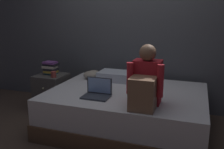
% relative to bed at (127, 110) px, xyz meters
% --- Properties ---
extents(ground_plane, '(8.00, 8.00, 0.00)m').
position_rel_bed_xyz_m(ground_plane, '(-0.20, -0.30, -0.26)').
color(ground_plane, '#47382D').
extents(wall_back, '(5.60, 0.10, 2.70)m').
position_rel_bed_xyz_m(wall_back, '(-0.20, 0.90, 1.09)').
color(wall_back, '#4C4F54').
rests_on(wall_back, ground_plane).
extents(bed, '(2.00, 1.50, 0.52)m').
position_rel_bed_xyz_m(bed, '(0.00, 0.00, 0.00)').
color(bed, brown).
rests_on(bed, ground_plane).
extents(nightstand, '(0.44, 0.46, 0.57)m').
position_rel_bed_xyz_m(nightstand, '(-1.30, 0.25, 0.03)').
color(nightstand, '#474442').
rests_on(nightstand, ground_plane).
extents(person_sitting, '(0.39, 0.44, 0.66)m').
position_rel_bed_xyz_m(person_sitting, '(0.33, -0.44, 0.51)').
color(person_sitting, '#B21E28').
rests_on(person_sitting, bed).
extents(laptop, '(0.32, 0.23, 0.22)m').
position_rel_bed_xyz_m(laptop, '(-0.27, -0.34, 0.32)').
color(laptop, '#333842').
rests_on(laptop, bed).
extents(pillow, '(0.56, 0.36, 0.13)m').
position_rel_bed_xyz_m(pillow, '(-0.27, 0.45, 0.33)').
color(pillow, silver).
rests_on(pillow, bed).
extents(book_stack, '(0.22, 0.18, 0.20)m').
position_rel_bed_xyz_m(book_stack, '(-1.31, 0.28, 0.42)').
color(book_stack, teal).
rests_on(book_stack, nightstand).
extents(mug, '(0.08, 0.08, 0.09)m').
position_rel_bed_xyz_m(mug, '(-1.17, 0.13, 0.36)').
color(mug, '#933833').
rests_on(mug, nightstand).
extents(clothes_pile, '(0.33, 0.24, 0.13)m').
position_rel_bed_xyz_m(clothes_pile, '(-0.64, 0.42, 0.32)').
color(clothes_pile, gray).
rests_on(clothes_pile, bed).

